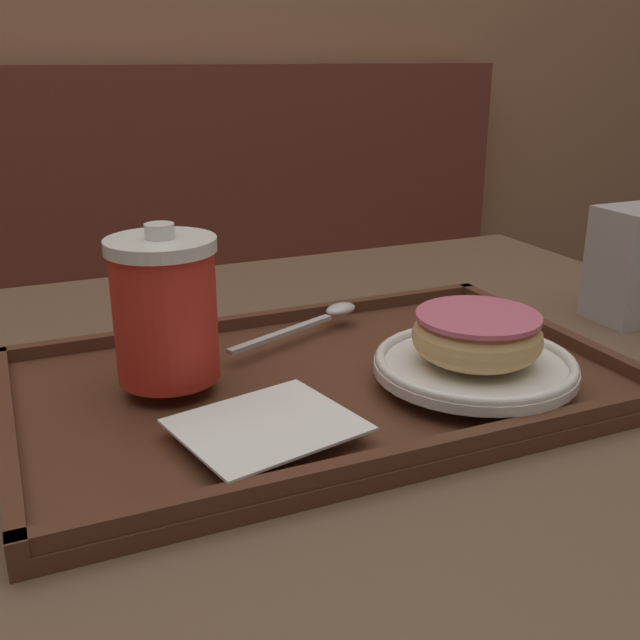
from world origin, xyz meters
name	(u,v)px	position (x,y,z in m)	size (l,w,h in m)	color
booth_bench	(141,423)	(0.01, 0.87, 0.32)	(1.74, 0.44, 1.00)	brown
cafe_table	(292,570)	(0.00, 0.00, 0.58)	(1.04, 0.85, 0.75)	brown
serving_tray	(320,385)	(0.03, 0.00, 0.76)	(0.49, 0.30, 0.02)	#512D1E
napkin_paper	(267,425)	(-0.05, -0.08, 0.78)	(0.14, 0.12, 0.00)	white
coffee_cup_front	(165,308)	(-0.09, 0.03, 0.83)	(0.08, 0.08, 0.12)	red
plate_with_chocolate_donut	(475,364)	(0.14, -0.06, 0.78)	(0.16, 0.16, 0.01)	white
donut_chocolate_glazed	(477,335)	(0.14, -0.06, 0.81)	(0.10, 0.10, 0.04)	#DBB270
spoon	(323,316)	(0.07, 0.10, 0.78)	(0.15, 0.08, 0.01)	silver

